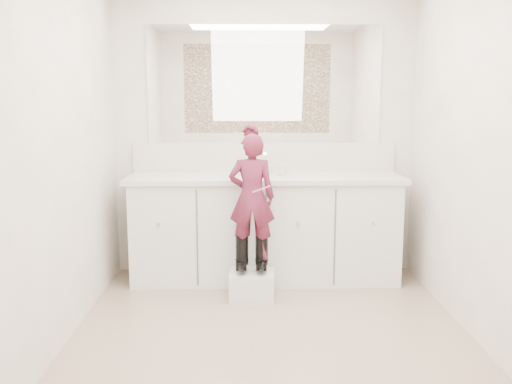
{
  "coord_description": "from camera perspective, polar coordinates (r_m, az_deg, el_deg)",
  "views": [
    {
      "loc": [
        -0.16,
        -3.47,
        1.53
      ],
      "look_at": [
        -0.08,
        0.76,
        0.83
      ],
      "focal_mm": 40.0,
      "sensor_mm": 36.0,
      "label": 1
    }
  ],
  "objects": [
    {
      "name": "boot_left",
      "position": [
        4.38,
        -1.41,
        -6.16
      ],
      "size": [
        0.11,
        0.19,
        0.28
      ],
      "primitive_type": null,
      "rotation": [
        0.0,
        0.0,
        -0.05
      ],
      "color": "black",
      "rests_on": "step_stool"
    },
    {
      "name": "mirror",
      "position": [
        4.96,
        0.84,
        10.68
      ],
      "size": [
        2.0,
        0.02,
        1.0
      ],
      "primitive_type": "cube",
      "color": "white",
      "rests_on": "wall_back"
    },
    {
      "name": "vanity_cabinet",
      "position": [
        4.83,
        0.91,
        -3.83
      ],
      "size": [
        2.2,
        0.55,
        0.85
      ],
      "primitive_type": "cube",
      "color": "silver",
      "rests_on": "floor"
    },
    {
      "name": "faucet",
      "position": [
        4.88,
        0.86,
        2.47
      ],
      "size": [
        0.08,
        0.08,
        0.1
      ],
      "primitive_type": "cylinder",
      "color": "silver",
      "rests_on": "countertop"
    },
    {
      "name": "wall_right",
      "position": [
        3.78,
        21.76,
        3.74
      ],
      "size": [
        0.0,
        3.0,
        3.0
      ],
      "primitive_type": "plane",
      "rotation": [
        1.57,
        0.0,
        -1.57
      ],
      "color": "beige",
      "rests_on": "floor"
    },
    {
      "name": "wall_back",
      "position": [
        4.98,
        0.82,
        5.61
      ],
      "size": [
        2.6,
        0.0,
        2.6
      ],
      "primitive_type": "plane",
      "rotation": [
        1.57,
        0.0,
        0.0
      ],
      "color": "beige",
      "rests_on": "floor"
    },
    {
      "name": "toothbrush",
      "position": [
        4.19,
        0.54,
        0.28
      ],
      "size": [
        0.14,
        0.02,
        0.06
      ],
      "primitive_type": "cylinder",
      "rotation": [
        0.0,
        1.22,
        -0.05
      ],
      "color": "#E85AA7",
      "rests_on": "toddler"
    },
    {
      "name": "soap_bottle",
      "position": [
        4.67,
        -0.88,
        2.71
      ],
      "size": [
        0.1,
        0.11,
        0.19
      ],
      "primitive_type": "imported",
      "rotation": [
        0.0,
        0.0,
        0.24
      ],
      "color": "beige",
      "rests_on": "countertop"
    },
    {
      "name": "cup",
      "position": [
        4.76,
        2.65,
        2.23
      ],
      "size": [
        0.13,
        0.13,
        0.09
      ],
      "primitive_type": "imported",
      "rotation": [
        0.0,
        0.0,
        0.41
      ],
      "color": "beige",
      "rests_on": "countertop"
    },
    {
      "name": "floor",
      "position": [
        3.8,
        1.54,
        -14.36
      ],
      "size": [
        3.0,
        3.0,
        0.0
      ],
      "primitive_type": "plane",
      "color": "#8E715D",
      "rests_on": "ground"
    },
    {
      "name": "backsplash",
      "position": [
        4.98,
        0.82,
        3.48
      ],
      "size": [
        2.28,
        0.03,
        0.25
      ],
      "primitive_type": "cube",
      "color": "beige",
      "rests_on": "countertop"
    },
    {
      "name": "toddler",
      "position": [
        4.28,
        -0.43,
        -0.5
      ],
      "size": [
        0.36,
        0.24,
        0.96
      ],
      "primitive_type": "imported",
      "rotation": [
        0.0,
        0.0,
        3.09
      ],
      "color": "#9D304F",
      "rests_on": "step_stool"
    },
    {
      "name": "dot_panel",
      "position": [
        1.99,
        3.75,
        12.88
      ],
      "size": [
        2.0,
        0.01,
        1.2
      ],
      "primitive_type": "cube",
      "color": "#472819",
      "rests_on": "wall_front"
    },
    {
      "name": "wall_front",
      "position": [
        2.0,
        3.63,
        -0.06
      ],
      "size": [
        2.6,
        0.0,
        2.6
      ],
      "primitive_type": "plane",
      "rotation": [
        -1.57,
        0.0,
        0.0
      ],
      "color": "beige",
      "rests_on": "floor"
    },
    {
      "name": "countertop",
      "position": [
        4.73,
        0.93,
        1.39
      ],
      "size": [
        2.28,
        0.58,
        0.04
      ],
      "primitive_type": "cube",
      "color": "beige",
      "rests_on": "vanity_cabinet"
    },
    {
      "name": "boot_right",
      "position": [
        4.38,
        0.56,
        -6.15
      ],
      "size": [
        0.11,
        0.19,
        0.28
      ],
      "primitive_type": null,
      "rotation": [
        0.0,
        0.0,
        -0.05
      ],
      "color": "black",
      "rests_on": "step_stool"
    },
    {
      "name": "step_stool",
      "position": [
        4.43,
        -0.42,
        -9.32
      ],
      "size": [
        0.35,
        0.3,
        0.22
      ],
      "primitive_type": "cube",
      "rotation": [
        0.0,
        0.0,
        -0.05
      ],
      "color": "silver",
      "rests_on": "floor"
    },
    {
      "name": "wall_left",
      "position": [
        3.67,
        -19.16,
        3.73
      ],
      "size": [
        0.0,
        3.0,
        3.0
      ],
      "primitive_type": "plane",
      "rotation": [
        1.57,
        0.0,
        1.57
      ],
      "color": "beige",
      "rests_on": "floor"
    }
  ]
}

